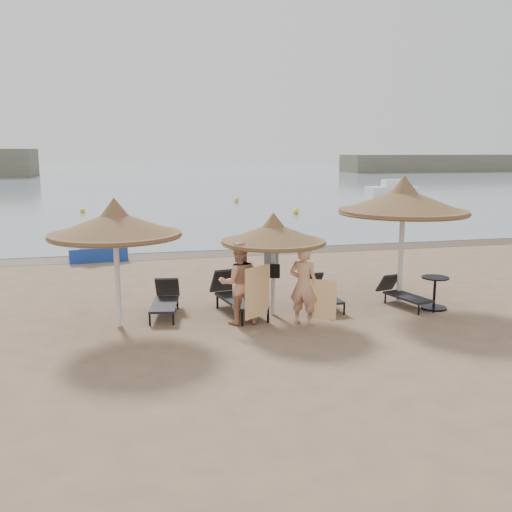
{
  "coord_description": "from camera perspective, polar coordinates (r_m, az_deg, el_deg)",
  "views": [
    {
      "loc": [
        -3.2,
        -11.74,
        3.91
      ],
      "look_at": [
        -0.09,
        1.2,
        1.42
      ],
      "focal_mm": 40.0,
      "sensor_mm": 36.0,
      "label": 1
    }
  ],
  "objects": [
    {
      "name": "ground",
      "position": [
        12.78,
        1.64,
        -7.2
      ],
      "size": [
        160.0,
        160.0,
        0.0
      ],
      "primitive_type": "plane",
      "color": "#8C6B4E",
      "rests_on": "ground"
    },
    {
      "name": "sea",
      "position": [
        91.88,
        -11.64,
        7.97
      ],
      "size": [
        200.0,
        140.0,
        0.03
      ],
      "primitive_type": "cube",
      "color": "slate",
      "rests_on": "ground"
    },
    {
      "name": "wet_sand_strip",
      "position": [
        21.73,
        -4.85,
        0.22
      ],
      "size": [
        200.0,
        1.6,
        0.01
      ],
      "primitive_type": "cube",
      "color": "#4C3B2A",
      "rests_on": "ground"
    },
    {
      "name": "palapa_left",
      "position": [
        12.78,
        -13.92,
        3.07
      ],
      "size": [
        2.91,
        2.91,
        2.89
      ],
      "rotation": [
        0.0,
        0.0,
        -0.27
      ],
      "color": "silver",
      "rests_on": "ground"
    },
    {
      "name": "palapa_center",
      "position": [
        13.36,
        1.75,
        2.24
      ],
      "size": [
        2.49,
        2.49,
        2.47
      ],
      "rotation": [
        0.0,
        0.0,
        -0.1
      ],
      "color": "silver",
      "rests_on": "ground"
    },
    {
      "name": "palapa_right",
      "position": [
        14.97,
        14.52,
        5.29
      ],
      "size": [
        3.3,
        3.3,
        3.27
      ],
      "rotation": [
        0.0,
        0.0,
        -0.15
      ],
      "color": "silver",
      "rests_on": "ground"
    },
    {
      "name": "lounger_far_left",
      "position": [
        13.94,
        -9.06,
        -4.31
      ],
      "size": [
        0.88,
        1.82,
        0.78
      ],
      "rotation": [
        0.0,
        0.0,
        -0.18
      ],
      "color": "black",
      "rests_on": "ground"
    },
    {
      "name": "lounger_near_left",
      "position": [
        13.93,
        -2.01,
        -3.86
      ],
      "size": [
        1.08,
        2.23,
        0.96
      ],
      "rotation": [
        0.0,
        0.0,
        0.18
      ],
      "color": "black",
      "rests_on": "ground"
    },
    {
      "name": "lounger_near_right",
      "position": [
        14.54,
        6.35,
        -3.65
      ],
      "size": [
        0.66,
        1.74,
        0.76
      ],
      "rotation": [
        0.0,
        0.0,
        0.06
      ],
      "color": "black",
      "rests_on": "ground"
    },
    {
      "name": "lounger_far_right",
      "position": [
        14.96,
        14.39,
        -3.59
      ],
      "size": [
        0.91,
        1.69,
        0.72
      ],
      "rotation": [
        0.0,
        0.0,
        0.24
      ],
      "color": "black",
      "rests_on": "ground"
    },
    {
      "name": "side_table",
      "position": [
        14.86,
        17.41,
        -3.62
      ],
      "size": [
        0.67,
        0.67,
        0.81
      ],
      "rotation": [
        0.0,
        0.0,
        -0.26
      ],
      "color": "black",
      "rests_on": "ground"
    },
    {
      "name": "person_left",
      "position": [
        12.85,
        -1.74,
        -2.06
      ],
      "size": [
        1.02,
        0.68,
        2.18
      ],
      "primitive_type": "imported",
      "rotation": [
        0.0,
        0.0,
        3.11
      ],
      "color": "tan",
      "rests_on": "ground"
    },
    {
      "name": "person_right",
      "position": [
        12.81,
        4.8,
        -2.3
      ],
      "size": [
        1.15,
        1.09,
        2.11
      ],
      "primitive_type": "imported",
      "rotation": [
        0.0,
        0.0,
        2.48
      ],
      "color": "tan",
      "rests_on": "ground"
    },
    {
      "name": "towel_left",
      "position": [
        12.66,
        0.14,
        -3.6
      ],
      "size": [
        0.69,
        0.49,
        1.16
      ],
      "rotation": [
        0.0,
        0.0,
        0.61
      ],
      "color": "orange",
      "rests_on": "ground"
    },
    {
      "name": "towel_right",
      "position": [
        12.79,
        6.62,
        -4.34
      ],
      "size": [
        0.56,
        0.35,
        0.9
      ],
      "rotation": [
        0.0,
        0.0,
        -0.54
      ],
      "color": "orange",
      "rests_on": "ground"
    },
    {
      "name": "bag_patterned",
      "position": [
        13.62,
        1.53,
        0.04
      ],
      "size": [
        0.35,
        0.16,
        0.43
      ],
      "rotation": [
        0.0,
        0.0,
        -0.14
      ],
      "color": "white",
      "rests_on": "ground"
    },
    {
      "name": "bag_dark",
      "position": [
        13.36,
        1.91,
        -1.52
      ],
      "size": [
        0.24,
        0.16,
        0.33
      ],
      "rotation": [
        0.0,
        0.0,
        -0.41
      ],
      "color": "black",
      "rests_on": "ground"
    },
    {
      "name": "pedal_boat",
      "position": [
        21.23,
        -15.62,
        0.55
      ],
      "size": [
        2.1,
        1.37,
        0.93
      ],
      "rotation": [
        0.0,
        0.0,
        0.1
      ],
      "color": "#163797",
      "rests_on": "ground"
    },
    {
      "name": "buoy_left",
      "position": [
        37.1,
        -16.96,
        4.35
      ],
      "size": [
        0.31,
        0.31,
        0.31
      ],
      "primitive_type": "sphere",
      "color": "yellow",
      "rests_on": "ground"
    },
    {
      "name": "buoy_mid",
      "position": [
        42.75,
        -1.96,
        5.61
      ],
      "size": [
        0.36,
        0.36,
        0.36
      ],
      "primitive_type": "sphere",
      "color": "yellow",
      "rests_on": "ground"
    },
    {
      "name": "buoy_right",
      "position": [
        39.27,
        13.78,
        4.84
      ],
      "size": [
        0.34,
        0.34,
        0.34
      ],
      "primitive_type": "sphere",
      "color": "yellow",
      "rests_on": "ground"
    },
    {
      "name": "buoy_extra",
      "position": [
        34.9,
        4.02,
        4.45
      ],
      "size": [
        0.35,
        0.35,
        0.35
      ],
      "primitive_type": "sphere",
      "color": "yellow",
      "rests_on": "ground"
    }
  ]
}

